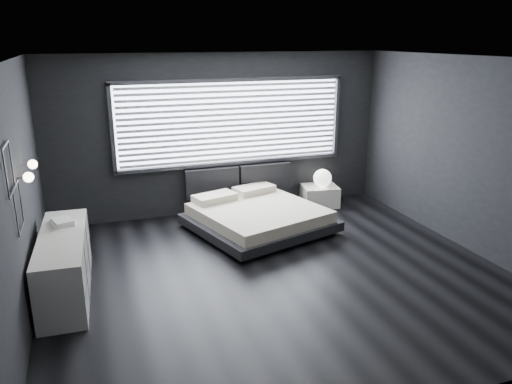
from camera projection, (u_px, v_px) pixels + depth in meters
name	position (u px, v px, depth m)	size (l,w,h in m)	color
room	(278.00, 173.00, 6.29)	(6.04, 6.00, 2.80)	black
window	(232.00, 123.00, 8.72)	(4.14, 0.09, 1.52)	white
headboard	(239.00, 180.00, 9.01)	(1.96, 0.16, 0.52)	black
sconce_near	(28.00, 177.00, 5.37)	(0.18, 0.11, 0.11)	silver
sconce_far	(32.00, 164.00, 5.92)	(0.18, 0.11, 0.11)	silver
wall_art_upper	(9.00, 169.00, 4.73)	(0.01, 0.48, 0.48)	#47474C
wall_art_lower	(18.00, 207.00, 5.10)	(0.01, 0.48, 0.48)	#47474C
bed	(258.00, 216.00, 8.16)	(2.46, 2.40, 0.52)	black
nightstand	(320.00, 196.00, 9.38)	(0.64, 0.54, 0.37)	white
orb_lamp	(322.00, 178.00, 9.23)	(0.34, 0.34, 0.34)	white
dresser	(65.00, 264.00, 6.10)	(0.63, 1.93, 0.76)	white
book_stack	(62.00, 222.00, 6.35)	(0.32, 0.38, 0.07)	white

